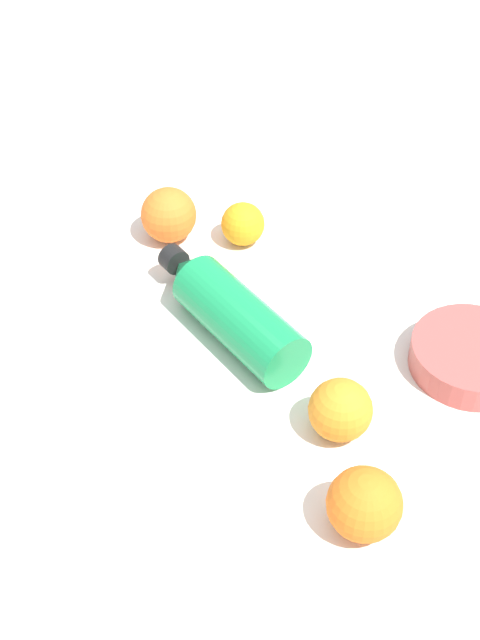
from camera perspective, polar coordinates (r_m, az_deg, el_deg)
The scene contains 7 objects.
ground_plane at distance 1.12m, azimuth -0.77°, elevation -2.58°, with size 2.40×2.40×0.00m, color silver.
water_bottle at distance 1.13m, azimuth -0.74°, elevation 0.68°, with size 0.23×0.23×0.08m.
orange_0 at distance 1.02m, azimuth 6.64°, elevation -5.91°, with size 0.08×0.08×0.08m, color orange.
orange_1 at distance 1.28m, azimuth -4.73°, elevation 6.92°, with size 0.08×0.08×0.08m, color orange.
orange_2 at distance 1.28m, azimuth 0.19°, elevation 6.35°, with size 0.06×0.06×0.06m, color orange.
orange_3 at distance 0.94m, azimuth 8.21°, elevation -11.93°, with size 0.08×0.08×0.08m, color orange.
ceramic_bowl at distance 1.14m, azimuth 15.01°, elevation -2.32°, with size 0.16×0.16×0.04m, color #B24C47.
Camera 1 is at (-0.76, -0.12, 0.81)m, focal length 48.51 mm.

